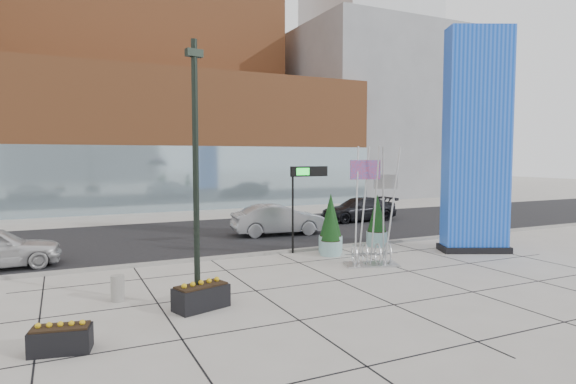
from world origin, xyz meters
name	(u,v)px	position (x,y,z in m)	size (l,w,h in m)	color
ground	(299,277)	(0.00, 0.00, 0.00)	(160.00, 160.00, 0.00)	#9E9991
street_asphalt	(215,235)	(0.00, 10.00, 0.01)	(80.00, 12.00, 0.02)	black
curb_edge	(256,254)	(0.00, 4.00, 0.06)	(80.00, 0.30, 0.12)	gray
tower_podium	(167,141)	(1.00, 27.00, 5.50)	(34.00, 10.00, 11.00)	#9C562D
tower_glass_front	(181,178)	(1.00, 22.20, 2.50)	(34.00, 0.60, 5.00)	#8CA5B2
building_grey_parking	(375,115)	(26.00, 32.00, 9.00)	(20.00, 18.00, 18.00)	slate
building_pale_office	(368,4)	(36.00, 48.00, 27.50)	(16.00, 16.00, 55.00)	#B2B7BC
blue_pylon	(476,145)	(9.00, 0.71, 4.69)	(3.19, 2.39, 9.71)	blue
lamp_post	(196,201)	(-4.09, -1.92, 2.98)	(0.48, 0.40, 7.28)	black
public_art_sculpture	(372,234)	(3.37, 0.43, 1.21)	(2.24, 1.63, 4.60)	silver
concrete_bollard	(118,288)	(-6.00, -0.27, 0.38)	(0.39, 0.39, 0.75)	gray
overhead_street_sign	(306,179)	(2.26, 3.80, 3.22)	(1.77, 0.19, 3.76)	black
round_planter_east	(377,222)	(5.90, 3.60, 1.15)	(0.97, 0.97, 2.44)	#87B3B5
round_planter_mid	(331,225)	(3.20, 3.26, 1.22)	(1.03, 1.03, 2.58)	#87B3B5
round_planter_west	(331,231)	(2.88, 2.71, 1.04)	(0.88, 0.88, 2.20)	#87B3B5
box_planter_north	(201,296)	(-4.01, -2.00, 0.37)	(1.62, 1.15, 0.81)	black
box_planter_south	(61,338)	(-7.50, -3.59, 0.31)	(1.33, 0.85, 0.67)	black
car_silver_mid	(279,220)	(3.07, 8.50, 0.82)	(1.73, 4.95, 1.63)	#9D9EA4
car_dark_east	(358,210)	(10.01, 11.30, 0.75)	(2.11, 5.19, 1.51)	black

